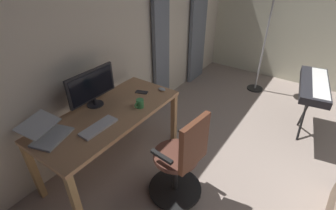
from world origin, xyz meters
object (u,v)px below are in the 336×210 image
object	(u,v)px
floor_lamp	(273,4)
computer_mouse	(162,89)
mug_tea	(140,104)
piano_keyboard	(314,86)
office_chair	(181,162)
laptop	(47,132)
desk	(110,120)
computer_keyboard	(99,127)
cell_phone_by_monitor	(142,92)
computer_monitor	(92,86)

from	to	relation	value
floor_lamp	computer_mouse	bearing A→B (deg)	-15.46
mug_tea	piano_keyboard	xyz separation A→B (m)	(-1.64, 1.48, -0.06)
office_chair	mug_tea	bearing A→B (deg)	79.60
office_chair	laptop	bearing A→B (deg)	129.29
mug_tea	floor_lamp	bearing A→B (deg)	167.59
desk	piano_keyboard	world-z (taller)	piano_keyboard
computer_keyboard	cell_phone_by_monitor	size ratio (longest dim) A/B	2.66
mug_tea	cell_phone_by_monitor	bearing A→B (deg)	-143.15
office_chair	computer_monitor	bearing A→B (deg)	98.46
desk	floor_lamp	world-z (taller)	floor_lamp
computer_mouse	laptop	bearing A→B (deg)	-14.60
computer_mouse	cell_phone_by_monitor	xyz separation A→B (m)	(0.18, -0.17, -0.01)
computer_keyboard	mug_tea	distance (m)	0.51
computer_keyboard	floor_lamp	xyz separation A→B (m)	(-3.07, 0.65, 0.73)
computer_monitor	floor_lamp	world-z (taller)	floor_lamp
mug_tea	piano_keyboard	distance (m)	2.20
computer_monitor	computer_keyboard	bearing A→B (deg)	52.97
laptop	computer_mouse	size ratio (longest dim) A/B	4.19
office_chair	mug_tea	size ratio (longest dim) A/B	8.11
computer_monitor	computer_mouse	world-z (taller)	computer_monitor
computer_mouse	floor_lamp	distance (m)	2.32
computer_monitor	laptop	bearing A→B (deg)	7.45
computer_monitor	desk	bearing A→B (deg)	83.29
desk	floor_lamp	size ratio (longest dim) A/B	0.90
office_chair	computer_mouse	size ratio (longest dim) A/B	10.19
laptop	floor_lamp	world-z (taller)	floor_lamp
desk	computer_mouse	bearing A→B (deg)	166.04
computer_monitor	piano_keyboard	distance (m)	2.69
office_chair	computer_monitor	world-z (taller)	computer_monitor
desk	laptop	xyz separation A→B (m)	(0.59, -0.16, 0.14)
computer_monitor	computer_keyboard	xyz separation A→B (m)	(0.27, 0.35, -0.21)
desk	floor_lamp	distance (m)	3.05
office_chair	mug_tea	distance (m)	0.76
computer_mouse	cell_phone_by_monitor	world-z (taller)	computer_mouse
computer_keyboard	piano_keyboard	xyz separation A→B (m)	(-2.14, 1.56, -0.02)
piano_keyboard	floor_lamp	world-z (taller)	floor_lamp
computer_keyboard	piano_keyboard	distance (m)	2.65
floor_lamp	computer_keyboard	bearing A→B (deg)	-11.98
desk	mug_tea	world-z (taller)	mug_tea
cell_phone_by_monitor	mug_tea	bearing A→B (deg)	17.06
desk	mug_tea	xyz separation A→B (m)	(-0.27, 0.20, 0.14)
office_chair	cell_phone_by_monitor	xyz separation A→B (m)	(-0.46, -0.85, 0.29)
computer_keyboard	mug_tea	world-z (taller)	mug_tea
computer_mouse	mug_tea	world-z (taller)	mug_tea
desk	computer_monitor	world-z (taller)	computer_monitor
computer_monitor	cell_phone_by_monitor	world-z (taller)	computer_monitor
computer_monitor	floor_lamp	size ratio (longest dim) A/B	0.33
desk	computer_keyboard	distance (m)	0.28
office_chair	piano_keyboard	distance (m)	2.03
desk	cell_phone_by_monitor	distance (m)	0.54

